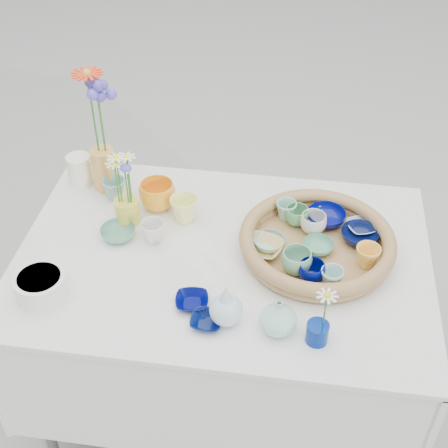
# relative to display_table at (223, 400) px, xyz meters

# --- Properties ---
(ground) EXTENTS (80.00, 80.00, 0.00)m
(ground) POSITION_rel_display_table_xyz_m (0.00, 0.00, 0.00)
(ground) COLOR #989892
(display_table) EXTENTS (1.26, 0.86, 0.77)m
(display_table) POSITION_rel_display_table_xyz_m (0.00, 0.00, 0.00)
(display_table) COLOR white
(display_table) RESTS_ON ground
(wicker_tray) EXTENTS (0.47, 0.47, 0.08)m
(wicker_tray) POSITION_rel_display_table_xyz_m (0.28, 0.05, 0.80)
(wicker_tray) COLOR olive
(wicker_tray) RESTS_ON display_table
(tray_ceramic_0) EXTENTS (0.15, 0.15, 0.04)m
(tray_ceramic_0) POSITION_rel_display_table_xyz_m (0.31, 0.18, 0.80)
(tray_ceramic_0) COLOR #040965
(tray_ceramic_0) RESTS_ON wicker_tray
(tray_ceramic_1) EXTENTS (0.13, 0.13, 0.04)m
(tray_ceramic_1) POSITION_rel_display_table_xyz_m (0.41, 0.11, 0.80)
(tray_ceramic_1) COLOR #070F3B
(tray_ceramic_1) RESTS_ON wicker_tray
(tray_ceramic_2) EXTENTS (0.08, 0.08, 0.07)m
(tray_ceramic_2) POSITION_rel_display_table_xyz_m (0.43, -0.00, 0.82)
(tray_ceramic_2) COLOR #FFC24B
(tray_ceramic_2) RESTS_ON wicker_tray
(tray_ceramic_3) EXTENTS (0.11, 0.11, 0.03)m
(tray_ceramic_3) POSITION_rel_display_table_xyz_m (0.29, 0.04, 0.80)
(tray_ceramic_3) COLOR #509672
(tray_ceramic_3) RESTS_ON wicker_tray
(tray_ceramic_4) EXTENTS (0.11, 0.11, 0.07)m
(tray_ceramic_4) POSITION_rel_display_table_xyz_m (0.22, -0.06, 0.82)
(tray_ceramic_4) COLOR #72B787
(tray_ceramic_4) RESTS_ON wicker_tray
(tray_ceramic_5) EXTENTS (0.10, 0.10, 0.03)m
(tray_ceramic_5) POSITION_rel_display_table_xyz_m (0.14, 0.04, 0.80)
(tray_ceramic_5) COLOR #8FC1B9
(tray_ceramic_5) RESTS_ON wicker_tray
(tray_ceramic_6) EXTENTS (0.09, 0.09, 0.06)m
(tray_ceramic_6) POSITION_rel_display_table_xyz_m (0.18, 0.18, 0.81)
(tray_ceramic_6) COLOR #95D0B6
(tray_ceramic_6) RESTS_ON wicker_tray
(tray_ceramic_7) EXTENTS (0.09, 0.09, 0.06)m
(tray_ceramic_7) POSITION_rel_display_table_xyz_m (0.27, 0.13, 0.82)
(tray_ceramic_7) COLOR silver
(tray_ceramic_7) RESTS_ON wicker_tray
(tray_ceramic_8) EXTENTS (0.12, 0.12, 0.02)m
(tray_ceramic_8) POSITION_rel_display_table_xyz_m (0.42, 0.16, 0.79)
(tray_ceramic_8) COLOR #A8C8F1
(tray_ceramic_8) RESTS_ON wicker_tray
(tray_ceramic_9) EXTENTS (0.08, 0.08, 0.06)m
(tray_ceramic_9) POSITION_rel_display_table_xyz_m (0.27, -0.09, 0.81)
(tray_ceramic_9) COLOR #010961
(tray_ceramic_9) RESTS_ON wicker_tray
(tray_ceramic_10) EXTENTS (0.15, 0.15, 0.03)m
(tray_ceramic_10) POSITION_rel_display_table_xyz_m (0.12, 0.01, 0.80)
(tray_ceramic_10) COLOR tan
(tray_ceramic_10) RESTS_ON wicker_tray
(tray_ceramic_11) EXTENTS (0.09, 0.09, 0.06)m
(tray_ceramic_11) POSITION_rel_display_table_xyz_m (0.33, -0.11, 0.81)
(tray_ceramic_11) COLOR #9DCDBF
(tray_ceramic_11) RESTS_ON wicker_tray
(tray_ceramic_12) EXTENTS (0.09, 0.09, 0.06)m
(tray_ceramic_12) POSITION_rel_display_table_xyz_m (0.21, 0.16, 0.81)
(tray_ceramic_12) COLOR #55A366
(tray_ceramic_12) RESTS_ON wicker_tray
(loose_ceramic_0) EXTENTS (0.14, 0.14, 0.09)m
(loose_ceramic_0) POSITION_rel_display_table_xyz_m (-0.25, 0.20, 0.81)
(loose_ceramic_0) COLOR #FBA120
(loose_ceramic_0) RESTS_ON display_table
(loose_ceramic_1) EXTENTS (0.10, 0.10, 0.09)m
(loose_ceramic_1) POSITION_rel_display_table_xyz_m (-0.15, 0.15, 0.81)
(loose_ceramic_1) COLOR #FBFF8F
(loose_ceramic_1) RESTS_ON display_table
(loose_ceramic_2) EXTENTS (0.11, 0.11, 0.03)m
(loose_ceramic_2) POSITION_rel_display_table_xyz_m (-0.34, 0.03, 0.78)
(loose_ceramic_2) COLOR #559377
(loose_ceramic_2) RESTS_ON display_table
(loose_ceramic_3) EXTENTS (0.09, 0.09, 0.07)m
(loose_ceramic_3) POSITION_rel_display_table_xyz_m (-0.23, 0.03, 0.80)
(loose_ceramic_3) COLOR silver
(loose_ceramic_3) RESTS_ON display_table
(loose_ceramic_4) EXTENTS (0.11, 0.11, 0.02)m
(loose_ceramic_4) POSITION_rel_display_table_xyz_m (-0.06, -0.22, 0.78)
(loose_ceramic_4) COLOR #01064D
(loose_ceramic_4) RESTS_ON display_table
(loose_ceramic_5) EXTENTS (0.10, 0.10, 0.07)m
(loose_ceramic_5) POSITION_rel_display_table_xyz_m (-0.40, 0.23, 0.80)
(loose_ceramic_5) COLOR #82B2A6
(loose_ceramic_5) RESTS_ON display_table
(loose_ceramic_6) EXTENTS (0.10, 0.10, 0.02)m
(loose_ceramic_6) POSITION_rel_display_table_xyz_m (-0.00, -0.28, 0.78)
(loose_ceramic_6) COLOR #051146
(loose_ceramic_6) RESTS_ON display_table
(fluted_bowl) EXTENTS (0.17, 0.17, 0.08)m
(fluted_bowl) POSITION_rel_display_table_xyz_m (-0.48, -0.25, 0.80)
(fluted_bowl) COLOR white
(fluted_bowl) RESTS_ON display_table
(bud_vase_paleblue) EXTENTS (0.12, 0.12, 0.14)m
(bud_vase_paleblue) POSITION_rel_display_table_xyz_m (0.05, -0.26, 0.84)
(bud_vase_paleblue) COLOR silver
(bud_vase_paleblue) RESTS_ON display_table
(bud_vase_seafoam) EXTENTS (0.11, 0.11, 0.11)m
(bud_vase_seafoam) POSITION_rel_display_table_xyz_m (0.19, -0.27, 0.82)
(bud_vase_seafoam) COLOR #96D7C6
(bud_vase_seafoam) RESTS_ON display_table
(bud_vase_cobalt) EXTENTS (0.07, 0.07, 0.06)m
(bud_vase_cobalt) POSITION_rel_display_table_xyz_m (0.29, -0.29, 0.80)
(bud_vase_cobalt) COLOR navy
(bud_vase_cobalt) RESTS_ON display_table
(single_daisy) EXTENTS (0.09, 0.09, 0.12)m
(single_daisy) POSITION_rel_display_table_xyz_m (0.31, -0.28, 0.88)
(single_daisy) COLOR white
(single_daisy) RESTS_ON bud_vase_cobalt
(tall_vase_yellow) EXTENTS (0.10, 0.10, 0.15)m
(tall_vase_yellow) POSITION_rel_display_table_xyz_m (-0.45, 0.28, 0.84)
(tall_vase_yellow) COLOR #E4A84D
(tall_vase_yellow) RESTS_ON display_table
(gerbera) EXTENTS (0.15, 0.15, 0.30)m
(gerbera) POSITION_rel_display_table_xyz_m (-0.46, 0.28, 1.06)
(gerbera) COLOR #FB3E14
(gerbera) RESTS_ON tall_vase_yellow
(hydrangea) EXTENTS (0.12, 0.12, 0.32)m
(hydrangea) POSITION_rel_display_table_xyz_m (-0.44, 0.28, 1.03)
(hydrangea) COLOR #4C3EB5
(hydrangea) RESTS_ON tall_vase_yellow
(white_pitcher) EXTENTS (0.13, 0.10, 0.11)m
(white_pitcher) POSITION_rel_display_table_xyz_m (-0.54, 0.29, 0.82)
(white_pitcher) COLOR white
(white_pitcher) RESTS_ON display_table
(daisy_cup) EXTENTS (0.10, 0.10, 0.09)m
(daisy_cup) POSITION_rel_display_table_xyz_m (-0.33, 0.11, 0.81)
(daisy_cup) COLOR yellow
(daisy_cup) RESTS_ON display_table
(daisy_posy) EXTENTS (0.09, 0.09, 0.17)m
(daisy_posy) POSITION_rel_display_table_xyz_m (-0.33, 0.12, 0.93)
(daisy_posy) COLOR white
(daisy_posy) RESTS_ON daisy_cup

